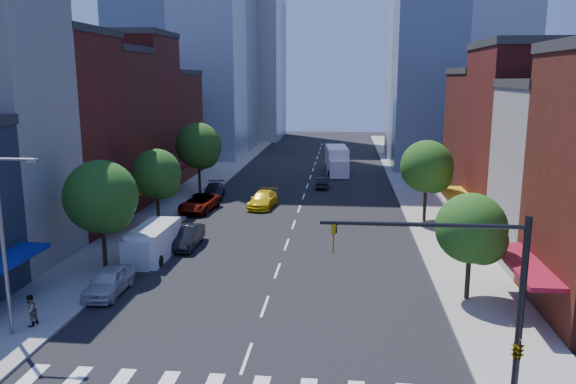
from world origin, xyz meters
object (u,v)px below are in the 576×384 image
object	(u,v)px
parked_car_third	(199,203)
cargo_van_near	(154,242)
parked_car_second	(187,236)
traffic_car_oncoming	(322,183)
taxi	(263,200)
traffic_car_far	(337,160)
parked_car_front	(109,281)
cargo_van_far	(145,247)
box_truck	(337,161)
pedestrian_far	(30,311)
parked_car_rear	(214,191)

from	to	relation	value
parked_car_third	cargo_van_near	bearing A→B (deg)	-82.26
parked_car_second	traffic_car_oncoming	distance (m)	25.93
taxi	traffic_car_far	distance (m)	28.57
parked_car_third	cargo_van_near	world-z (taller)	cargo_van_near
parked_car_front	cargo_van_far	distance (m)	6.14
taxi	box_truck	bearing A→B (deg)	77.67
cargo_van_near	pedestrian_far	size ratio (longest dim) A/B	3.39
parked_car_third	taxi	distance (m)	6.30
box_truck	parked_car_front	bearing A→B (deg)	-111.71
parked_car_front	pedestrian_far	world-z (taller)	pedestrian_far
parked_car_front	traffic_car_oncoming	world-z (taller)	parked_car_front
parked_car_second	parked_car_third	distance (m)	11.55
parked_car_third	traffic_car_far	xyz separation A→B (m)	(12.71, 30.03, -0.02)
parked_car_front	pedestrian_far	distance (m)	5.36
taxi	pedestrian_far	world-z (taller)	pedestrian_far
cargo_van_near	traffic_car_oncoming	xyz separation A→B (m)	(10.93, 27.13, -0.54)
cargo_van_near	cargo_van_far	distance (m)	0.80
parked_car_third	traffic_car_far	distance (m)	32.61
parked_car_second	cargo_van_near	bearing A→B (deg)	-119.08
cargo_van_far	traffic_car_far	xyz separation A→B (m)	(12.71, 45.02, -0.24)
box_truck	traffic_car_far	bearing A→B (deg)	85.76
parked_car_third	pedestrian_far	xyz separation A→B (m)	(-2.07, -26.07, 0.17)
cargo_van_near	taxi	bearing A→B (deg)	72.62
parked_car_rear	cargo_van_near	world-z (taller)	cargo_van_near
pedestrian_far	traffic_car_oncoming	bearing A→B (deg)	167.47
parked_car_third	box_truck	distance (m)	26.26
parked_car_second	cargo_van_near	world-z (taller)	cargo_van_near
cargo_van_near	traffic_car_oncoming	world-z (taller)	cargo_van_near
parked_car_rear	traffic_car_far	distance (m)	26.95
traffic_car_far	box_truck	bearing A→B (deg)	92.57
traffic_car_oncoming	box_truck	distance (m)	10.24
parked_car_third	pedestrian_far	bearing A→B (deg)	-88.45
traffic_car_far	taxi	bearing A→B (deg)	77.52
parked_car_second	taxi	size ratio (longest dim) A/B	0.91
cargo_van_near	traffic_car_far	world-z (taller)	cargo_van_near
cargo_van_near	traffic_car_oncoming	bearing A→B (deg)	68.83
traffic_car_oncoming	traffic_car_far	bearing A→B (deg)	-94.29
parked_car_rear	traffic_car_far	size ratio (longest dim) A/B	1.13
cargo_van_near	taxi	xyz separation A→B (m)	(5.45, 16.62, -0.39)
cargo_van_far	taxi	xyz separation A→B (m)	(5.86, 17.29, -0.23)
parked_car_third	parked_car_second	bearing A→B (deg)	-73.95
cargo_van_near	box_truck	xyz separation A→B (m)	(12.45, 37.20, 0.51)
cargo_van_near	parked_car_second	bearing A→B (deg)	62.42
parked_car_rear	traffic_car_oncoming	distance (m)	13.10
parked_car_rear	cargo_van_near	distance (m)	20.59
taxi	cargo_van_near	bearing A→B (deg)	-101.72
parked_car_second	taxi	xyz separation A→B (m)	(3.86, 13.68, -0.02)
traffic_car_far	traffic_car_oncoming	bearing A→B (deg)	86.85
parked_car_rear	cargo_van_far	world-z (taller)	cargo_van_far
cargo_van_near	box_truck	world-z (taller)	box_truck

